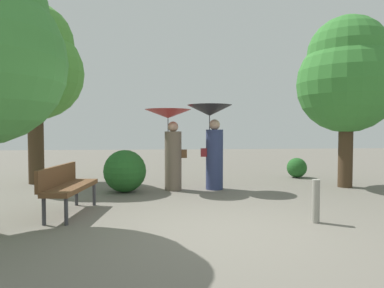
{
  "coord_description": "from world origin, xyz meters",
  "views": [
    {
      "loc": [
        -0.81,
        -4.72,
        1.44
      ],
      "look_at": [
        0.0,
        3.8,
        1.08
      ],
      "focal_mm": 31.5,
      "sensor_mm": 36.0,
      "label": 1
    }
  ],
  "objects": [
    {
      "name": "park_bench",
      "position": [
        -2.4,
        1.16,
        0.51
      ],
      "size": [
        0.66,
        1.55,
        0.83
      ],
      "rotation": [
        0.0,
        0.0,
        1.45
      ],
      "color": "#38383D",
      "rests_on": "ground"
    },
    {
      "name": "bush_path_right",
      "position": [
        -1.62,
        3.13,
        0.49
      ],
      "size": [
        0.98,
        0.98,
        0.98
      ],
      "primitive_type": "sphere",
      "color": "#235B23",
      "rests_on": "ground"
    },
    {
      "name": "bush_path_left",
      "position": [
        3.3,
        5.05,
        0.3
      ],
      "size": [
        0.59,
        0.59,
        0.59
      ],
      "primitive_type": "sphere",
      "color": "#235B23",
      "rests_on": "ground"
    },
    {
      "name": "tree_near_right",
      "position": [
        3.82,
        3.3,
        2.8
      ],
      "size": [
        2.43,
        2.43,
        4.25
      ],
      "color": "#42301E",
      "rests_on": "ground"
    },
    {
      "name": "path_marker_post",
      "position": [
        1.59,
        0.25,
        0.34
      ],
      "size": [
        0.12,
        0.12,
        0.67
      ],
      "primitive_type": "cylinder",
      "color": "gray",
      "rests_on": "ground"
    },
    {
      "name": "person_left",
      "position": [
        -0.56,
        3.3,
        1.29
      ],
      "size": [
        1.1,
        1.1,
        1.92
      ],
      "rotation": [
        0.0,
        0.0,
        1.66
      ],
      "color": "#6B5B4C",
      "rests_on": "ground"
    },
    {
      "name": "person_right",
      "position": [
        0.43,
        3.31,
        1.37
      ],
      "size": [
        1.07,
        1.07,
        2.04
      ],
      "rotation": [
        0.0,
        0.0,
        1.66
      ],
      "color": "navy",
      "rests_on": "ground"
    },
    {
      "name": "tree_near_left",
      "position": [
        -4.12,
        4.63,
        3.21
      ],
      "size": [
        2.53,
        2.53,
        4.78
      ],
      "color": "#42301E",
      "rests_on": "ground"
    },
    {
      "name": "ground_plane",
      "position": [
        0.0,
        0.0,
        0.0
      ],
      "size": [
        40.0,
        40.0,
        0.0
      ],
      "primitive_type": "plane",
      "color": "#6B665B"
    }
  ]
}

